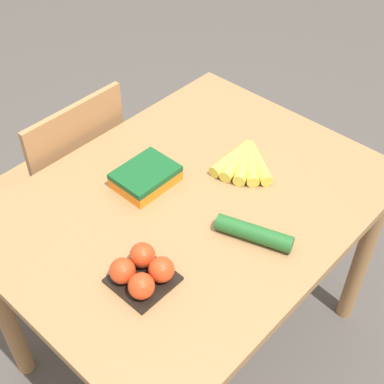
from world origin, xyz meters
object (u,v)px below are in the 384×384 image
(carrot_bag, at_px, (146,176))
(cucumber_near, at_px, (253,234))
(chair, at_px, (68,186))
(banana_bunch, at_px, (245,161))
(tomato_pack, at_px, (142,272))

(carrot_bag, distance_m, cucumber_near, 0.38)
(chair, distance_m, banana_bunch, 0.74)
(tomato_pack, relative_size, carrot_bag, 0.81)
(chair, bearing_deg, banana_bunch, 112.85)
(banana_bunch, relative_size, cucumber_near, 0.90)
(chair, xyz_separation_m, cucumber_near, (0.04, -0.82, 0.32))
(banana_bunch, bearing_deg, cucumber_near, -137.31)
(banana_bunch, distance_m, carrot_bag, 0.31)
(carrot_bag, bearing_deg, chair, 90.49)
(tomato_pack, xyz_separation_m, carrot_bag, (0.26, 0.26, -0.01))
(banana_bunch, relative_size, carrot_bag, 1.09)
(banana_bunch, height_order, tomato_pack, tomato_pack)
(carrot_bag, bearing_deg, cucumber_near, -84.24)
(chair, relative_size, banana_bunch, 4.52)
(tomato_pack, distance_m, carrot_bag, 0.36)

